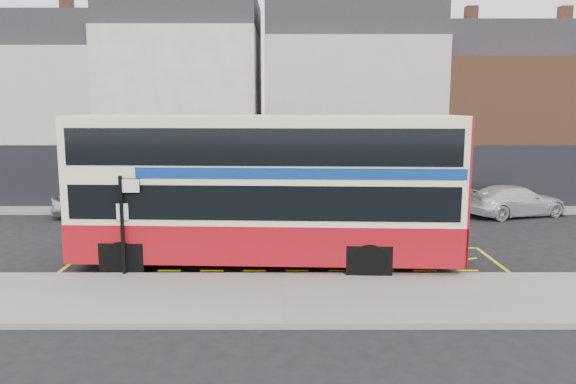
{
  "coord_description": "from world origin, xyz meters",
  "views": [
    {
      "loc": [
        0.11,
        -16.63,
        5.13
      ],
      "look_at": [
        0.13,
        2.0,
        2.25
      ],
      "focal_mm": 35.0,
      "sensor_mm": 36.0,
      "label": 1
    }
  ],
  "objects_px": {
    "car_white": "(515,201)",
    "street_tree_right": "(379,134)",
    "car_silver": "(99,202)",
    "car_grey": "(282,205)",
    "bus_stop_post": "(124,215)",
    "double_decker_bus": "(267,188)"
  },
  "relations": [
    {
      "from": "double_decker_bus",
      "to": "street_tree_right",
      "type": "distance_m",
      "value": 12.63
    },
    {
      "from": "car_grey",
      "to": "street_tree_right",
      "type": "height_order",
      "value": "street_tree_right"
    },
    {
      "from": "car_silver",
      "to": "street_tree_right",
      "type": "xyz_separation_m",
      "value": [
        13.51,
        3.17,
        2.96
      ]
    },
    {
      "from": "car_grey",
      "to": "car_white",
      "type": "height_order",
      "value": "car_white"
    },
    {
      "from": "car_grey",
      "to": "car_silver",
      "type": "bearing_deg",
      "value": 88.99
    },
    {
      "from": "bus_stop_post",
      "to": "car_white",
      "type": "distance_m",
      "value": 18.26
    },
    {
      "from": "car_silver",
      "to": "car_grey",
      "type": "bearing_deg",
      "value": -109.34
    },
    {
      "from": "car_silver",
      "to": "car_grey",
      "type": "height_order",
      "value": "car_silver"
    },
    {
      "from": "car_white",
      "to": "car_grey",
      "type": "bearing_deg",
      "value": 76.58
    },
    {
      "from": "bus_stop_post",
      "to": "street_tree_right",
      "type": "relative_size",
      "value": 0.55
    },
    {
      "from": "car_white",
      "to": "car_silver",
      "type": "bearing_deg",
      "value": 72.94
    },
    {
      "from": "car_white",
      "to": "street_tree_right",
      "type": "bearing_deg",
      "value": 45.22
    },
    {
      "from": "car_silver",
      "to": "car_grey",
      "type": "relative_size",
      "value": 1.02
    },
    {
      "from": "car_white",
      "to": "street_tree_right",
      "type": "distance_m",
      "value": 7.29
    },
    {
      "from": "bus_stop_post",
      "to": "street_tree_right",
      "type": "height_order",
      "value": "street_tree_right"
    },
    {
      "from": "bus_stop_post",
      "to": "car_silver",
      "type": "height_order",
      "value": "bus_stop_post"
    },
    {
      "from": "double_decker_bus",
      "to": "car_silver",
      "type": "xyz_separation_m",
      "value": [
        -8.13,
        8.2,
        -1.84
      ]
    },
    {
      "from": "double_decker_bus",
      "to": "street_tree_right",
      "type": "height_order",
      "value": "street_tree_right"
    },
    {
      "from": "car_grey",
      "to": "double_decker_bus",
      "type": "bearing_deg",
      "value": -179.63
    },
    {
      "from": "bus_stop_post",
      "to": "car_white",
      "type": "relative_size",
      "value": 0.6
    },
    {
      "from": "double_decker_bus",
      "to": "car_white",
      "type": "distance_m",
      "value": 14.14
    },
    {
      "from": "car_grey",
      "to": "car_white",
      "type": "bearing_deg",
      "value": -82.72
    }
  ]
}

